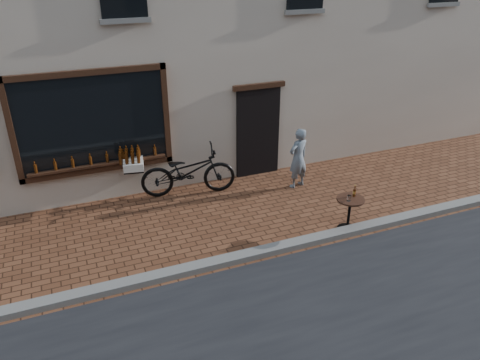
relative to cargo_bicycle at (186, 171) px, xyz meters
name	(u,v)px	position (x,y,z in m)	size (l,w,h in m)	color
ground	(238,267)	(0.05, -3.06, -0.58)	(90.00, 90.00, 0.00)	#552E1B
kerb	(234,258)	(0.05, -2.86, -0.52)	(90.00, 0.25, 0.12)	slate
cargo_bicycle	(186,171)	(0.00, 0.00, 0.00)	(2.62, 1.12, 1.21)	black
bistro_table	(350,207)	(2.58, -2.71, -0.07)	(0.55, 0.55, 0.95)	black
pedestrian	(298,158)	(2.54, -0.61, 0.15)	(0.53, 0.35, 1.46)	slate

